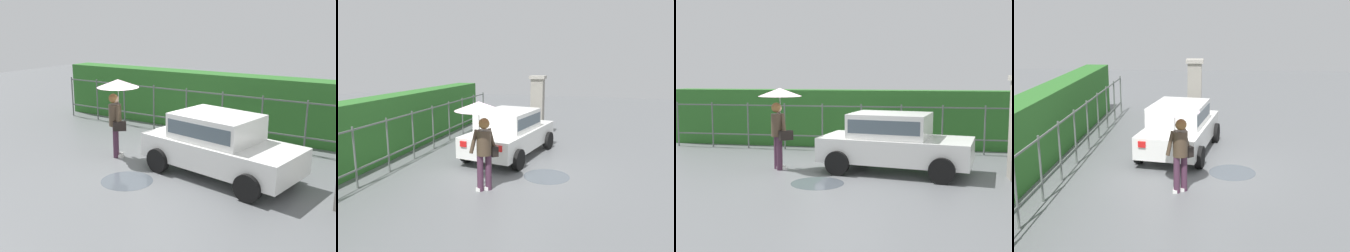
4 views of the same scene
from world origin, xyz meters
TOP-DOWN VIEW (x-y plane):
  - ground_plane at (0.00, 0.00)m, footprint 40.00×40.00m
  - car at (1.41, 0.20)m, footprint 3.94×2.39m
  - pedestrian at (-1.51, 0.07)m, footprint 1.11×1.11m
  - fence_section at (0.23, 2.95)m, footprint 12.58×0.05m
  - hedge_row at (0.23, 3.98)m, footprint 13.53×0.90m
  - puddle_near at (-0.21, -1.26)m, footprint 1.21×1.21m

SIDE VIEW (x-z plane):
  - ground_plane at x=0.00m, z-range 0.00..0.00m
  - puddle_near at x=-0.21m, z-range 0.00..0.00m
  - car at x=1.41m, z-range 0.06..1.54m
  - fence_section at x=0.23m, z-range 0.08..1.58m
  - hedge_row at x=0.23m, z-range 0.00..1.90m
  - pedestrian at x=-1.51m, z-range 0.57..2.66m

